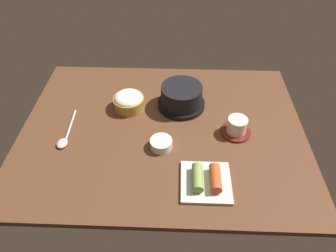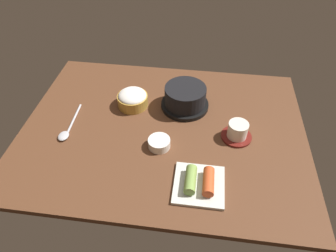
{
  "view_description": "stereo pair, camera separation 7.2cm",
  "coord_description": "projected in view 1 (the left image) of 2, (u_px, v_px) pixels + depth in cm",
  "views": [
    {
      "loc": [
        4.8,
        -76.78,
        77.09
      ],
      "look_at": [
        2.0,
        -2.0,
        5.0
      ],
      "focal_mm": 32.27,
      "sensor_mm": 36.0,
      "label": 1
    },
    {
      "loc": [
        11.96,
        -76.17,
        77.09
      ],
      "look_at": [
        2.0,
        -2.0,
        5.0
      ],
      "focal_mm": 32.27,
      "sensor_mm": 36.0,
      "label": 2
    }
  ],
  "objects": [
    {
      "name": "dining_table",
      "position": [
        163.0,
        130.0,
        1.08
      ],
      "size": [
        100.0,
        76.0,
        2.0
      ],
      "primitive_type": "cube",
      "color": "#56331E",
      "rests_on": "ground"
    },
    {
      "name": "stone_pot",
      "position": [
        181.0,
        97.0,
        1.13
      ],
      "size": [
        18.08,
        18.08,
        8.76
      ],
      "color": "black",
      "rests_on": "dining_table"
    },
    {
      "name": "rice_bowl",
      "position": [
        129.0,
        101.0,
        1.13
      ],
      "size": [
        11.55,
        11.55,
        6.59
      ],
      "color": "#B78C38",
      "rests_on": "dining_table"
    },
    {
      "name": "tea_cup_with_saucer",
      "position": [
        237.0,
        127.0,
        1.04
      ],
      "size": [
        10.47,
        10.47,
        6.28
      ],
      "color": "maroon",
      "rests_on": "dining_table"
    },
    {
      "name": "banchan_cup_center",
      "position": [
        160.0,
        143.0,
        1.0
      ],
      "size": [
        7.41,
        7.41,
        3.16
      ],
      "color": "white",
      "rests_on": "dining_table"
    },
    {
      "name": "kimchi_plate",
      "position": [
        206.0,
        180.0,
        0.89
      ],
      "size": [
        14.94,
        14.94,
        4.33
      ],
      "color": "silver",
      "rests_on": "dining_table"
    },
    {
      "name": "spoon",
      "position": [
        65.0,
        137.0,
        1.03
      ],
      "size": [
        3.6,
        19.39,
        1.35
      ],
      "color": "#B7B7BC",
      "rests_on": "dining_table"
    }
  ]
}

